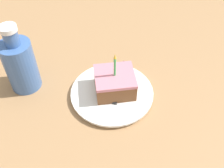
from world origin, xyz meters
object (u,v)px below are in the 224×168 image
(cake_slice, at_px, (115,82))
(bottle, at_px, (20,64))
(plate, at_px, (112,93))
(fork, at_px, (122,78))

(cake_slice, height_order, bottle, bottle)
(cake_slice, bearing_deg, plate, -62.31)
(plate, distance_m, fork, 0.06)
(plate, relative_size, fork, 1.41)
(plate, distance_m, bottle, 0.26)
(fork, distance_m, bottle, 0.28)
(bottle, bearing_deg, fork, 83.71)
(fork, height_order, bottle, bottle)
(plate, distance_m, cake_slice, 0.04)
(cake_slice, relative_size, fork, 0.80)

